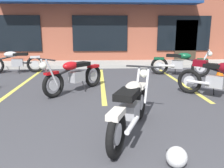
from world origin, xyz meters
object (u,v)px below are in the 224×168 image
Objects in this scene: motorcycle_red_sportbike at (180,63)px; motorcycle_orange_scrambler at (74,75)px; motorcycle_foreground_classic at (131,106)px; helmet_on_pavement at (177,157)px; motorcycle_cream_vintage at (15,61)px; traffic_cone at (220,70)px.

motorcycle_red_sportbike and motorcycle_orange_scrambler have the same top height.
helmet_on_pavement is at bearing -66.41° from motorcycle_foreground_classic.
motorcycle_cream_vintage is at bearing 130.43° from motorcycle_orange_scrambler.
motorcycle_foreground_classic and motorcycle_red_sportbike have the same top height.
motorcycle_orange_scrambler is at bearing -149.93° from motorcycle_red_sportbike.
motorcycle_orange_scrambler is at bearing 113.03° from motorcycle_foreground_classic.
motorcycle_foreground_classic is at bearing 113.59° from helmet_on_pavement.
motorcycle_orange_scrambler is 3.26× the size of traffic_cone.
motorcycle_cream_vintage is at bearing 123.00° from motorcycle_foreground_classic.
motorcycle_foreground_classic reaches higher than traffic_cone.
motorcycle_cream_vintage is (-3.68, 5.67, 0.00)m from motorcycle_foreground_classic.
motorcycle_foreground_classic is 6.76m from motorcycle_cream_vintage.
motorcycle_orange_scrambler and motorcycle_cream_vintage have the same top height.
motorcycle_orange_scrambler reaches higher than helmet_on_pavement.
motorcycle_red_sportbike is 6.21m from motorcycle_cream_vintage.
motorcycle_foreground_classic is at bearing -117.27° from motorcycle_red_sportbike.
motorcycle_foreground_classic is at bearing -130.50° from traffic_cone.
motorcycle_orange_scrambler is at bearing 113.17° from helmet_on_pavement.
motorcycle_orange_scrambler is 6.64× the size of helmet_on_pavement.
motorcycle_orange_scrambler is at bearing -49.57° from motorcycle_cream_vintage.
traffic_cone is at bearing 19.51° from motorcycle_orange_scrambler.
helmet_on_pavement is 0.49× the size of traffic_cone.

